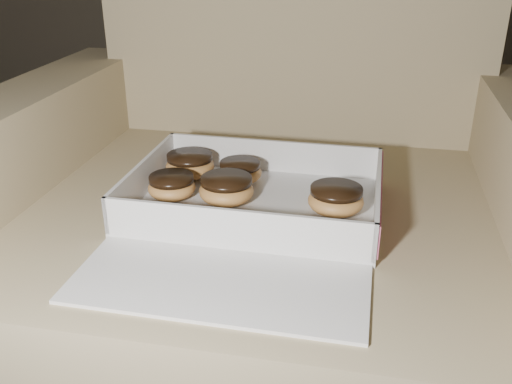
{
  "coord_description": "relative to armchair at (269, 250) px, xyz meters",
  "views": [
    {
      "loc": [
        0.59,
        -0.62,
        0.86
      ],
      "look_at": [
        0.43,
        0.18,
        0.48
      ],
      "focal_mm": 40.0,
      "sensor_mm": 36.0,
      "label": 1
    }
  ],
  "objects": [
    {
      "name": "armchair",
      "position": [
        0.0,
        0.0,
        0.0
      ],
      "size": [
        0.98,
        0.83,
        1.02
      ],
      "color": "#9E8965",
      "rests_on": "floor"
    },
    {
      "name": "bakery_box",
      "position": [
        -0.0,
        -0.14,
        0.15
      ],
      "size": [
        0.38,
        0.44,
        0.06
      ],
      "rotation": [
        0.0,
        0.0,
        -0.01
      ],
      "color": "silver",
      "rests_on": "armchair"
    },
    {
      "name": "donut_a",
      "position": [
        -0.14,
        -0.02,
        0.17
      ],
      "size": [
        0.08,
        0.08,
        0.04
      ],
      "color": "gold",
      "rests_on": "bakery_box"
    },
    {
      "name": "donut_b",
      "position": [
        0.12,
        -0.11,
        0.17
      ],
      "size": [
        0.08,
        0.08,
        0.04
      ],
      "color": "gold",
      "rests_on": "bakery_box"
    },
    {
      "name": "donut_c",
      "position": [
        -0.14,
        -0.11,
        0.16
      ],
      "size": [
        0.08,
        0.08,
        0.04
      ],
      "color": "gold",
      "rests_on": "bakery_box"
    },
    {
      "name": "donut_d",
      "position": [
        -0.05,
        -0.11,
        0.17
      ],
      "size": [
        0.09,
        0.09,
        0.04
      ],
      "color": "gold",
      "rests_on": "bakery_box"
    },
    {
      "name": "donut_e",
      "position": [
        -0.05,
        -0.03,
        0.16
      ],
      "size": [
        0.07,
        0.07,
        0.04
      ],
      "color": "gold",
      "rests_on": "bakery_box"
    },
    {
      "name": "crumb_a",
      "position": [
        0.14,
        -0.18,
        0.15
      ],
      "size": [
        0.01,
        0.01,
        0.0
      ],
      "primitive_type": "ellipsoid",
      "color": "black",
      "rests_on": "bakery_box"
    },
    {
      "name": "crumb_b",
      "position": [
        0.1,
        -0.19,
        0.15
      ],
      "size": [
        0.01,
        0.01,
        0.0
      ],
      "primitive_type": "ellipsoid",
      "color": "black",
      "rests_on": "bakery_box"
    },
    {
      "name": "crumb_c",
      "position": [
        -0.1,
        -0.14,
        0.15
      ],
      "size": [
        0.01,
        0.01,
        0.0
      ],
      "primitive_type": "ellipsoid",
      "color": "black",
      "rests_on": "bakery_box"
    },
    {
      "name": "crumb_d",
      "position": [
        -0.09,
        -0.17,
        0.15
      ],
      "size": [
        0.01,
        0.01,
        0.0
      ],
      "primitive_type": "ellipsoid",
      "color": "black",
      "rests_on": "bakery_box"
    },
    {
      "name": "crumb_e",
      "position": [
        0.05,
        -0.18,
        0.15
      ],
      "size": [
        0.01,
        0.01,
        0.0
      ],
      "primitive_type": "ellipsoid",
      "color": "black",
      "rests_on": "bakery_box"
    }
  ]
}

